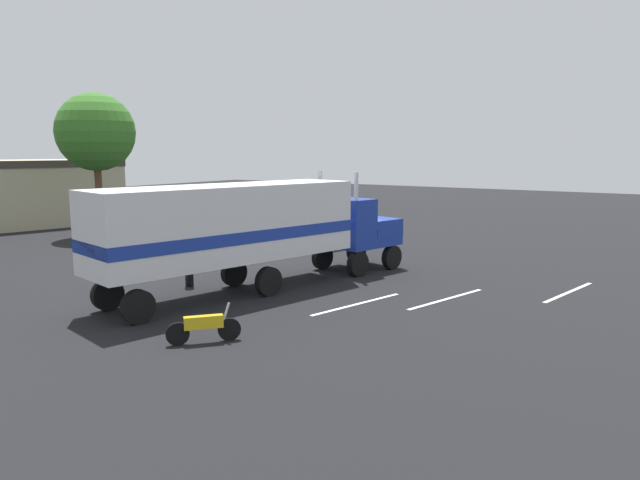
{
  "coord_description": "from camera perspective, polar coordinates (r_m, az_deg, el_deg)",
  "views": [
    {
      "loc": [
        -22.59,
        -13.61,
        5.42
      ],
      "look_at": [
        -1.83,
        0.17,
        1.6
      ],
      "focal_mm": 33.01,
      "sensor_mm": 36.0,
      "label": 1
    }
  ],
  "objects": [
    {
      "name": "tree_center",
      "position": [
        39.74,
        -20.93,
        9.71
      ],
      "size": [
        4.85,
        4.85,
        8.96
      ],
      "color": "brown",
      "rests_on": "ground_plane"
    },
    {
      "name": "lane_stripe_far",
      "position": [
        24.62,
        22.97,
        -4.69
      ],
      "size": [
        4.35,
        0.98,
        0.01
      ],
      "primitive_type": "cube",
      "rotation": [
        0.0,
        0.0,
        -0.19
      ],
      "color": "silver",
      "rests_on": "ground_plane"
    },
    {
      "name": "building_backdrop",
      "position": [
        46.89,
        -28.26,
        4.19
      ],
      "size": [
        16.13,
        9.26,
        4.72
      ],
      "color": "#B7AD8C",
      "rests_on": "ground_plane"
    },
    {
      "name": "lane_stripe_near",
      "position": [
        21.02,
        3.62,
        -6.23
      ],
      "size": [
        4.31,
        1.21,
        0.01
      ],
      "primitive_type": "cube",
      "rotation": [
        0.0,
        0.0,
        -0.24
      ],
      "color": "silver",
      "rests_on": "ground_plane"
    },
    {
      "name": "ground_plane",
      "position": [
        26.92,
        2.46,
        -2.91
      ],
      "size": [
        120.0,
        120.0,
        0.0
      ],
      "primitive_type": "plane",
      "color": "black"
    },
    {
      "name": "semi_truck",
      "position": [
        22.75,
        -6.6,
        1.35
      ],
      "size": [
        14.36,
        5.6,
        4.5
      ],
      "color": "#193399",
      "rests_on": "ground_plane"
    },
    {
      "name": "lane_stripe_mid",
      "position": [
        22.16,
        12.16,
        -5.62
      ],
      "size": [
        4.3,
        1.24,
        0.01
      ],
      "primitive_type": "cube",
      "rotation": [
        0.0,
        0.0,
        -0.25
      ],
      "color": "silver",
      "rests_on": "ground_plane"
    },
    {
      "name": "person_bystander",
      "position": [
        24.04,
        -12.6,
        -2.35
      ],
      "size": [
        0.43,
        0.48,
        1.63
      ],
      "color": "black",
      "rests_on": "ground_plane"
    },
    {
      "name": "motorcycle",
      "position": [
        17.12,
        -11.18,
        -8.22
      ],
      "size": [
        1.7,
        1.41,
        1.12
      ],
      "color": "black",
      "rests_on": "ground_plane"
    }
  ]
}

